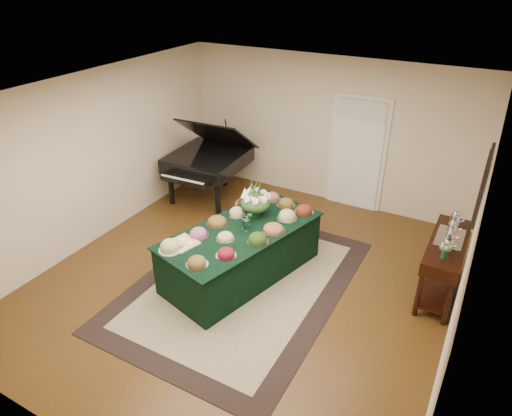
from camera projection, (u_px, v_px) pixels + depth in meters
The scene contains 14 objects.
ground at pixel (246, 279), 6.67m from camera, with size 6.00×6.00×0.00m, color #321D0B.
area_rug at pixel (242, 283), 6.58m from camera, with size 2.71×3.80×0.01m.
kitchen_doorway at pixel (357, 155), 8.20m from camera, with size 1.05×0.07×2.10m.
buffet_table at pixel (241, 252), 6.60m from camera, with size 1.70×2.58×0.77m.
food_platters at pixel (245, 224), 6.45m from camera, with size 1.43×2.29×0.13m.
cutting_board at pixel (184, 241), 6.09m from camera, with size 0.44×0.44×0.10m.
green_goblets at pixel (246, 223), 6.40m from camera, with size 0.14×0.24×0.18m.
floral_centerpiece at pixel (255, 200), 6.65m from camera, with size 0.44×0.44×0.44m.
grand_piano at pixel (208, 159), 8.58m from camera, with size 1.46×1.64×1.62m.
wicker_basket at pixel (247, 209), 8.25m from camera, with size 0.42×0.42×0.26m, color #A47442.
mahogany_sideboard at pixel (446, 253), 6.06m from camera, with size 0.45×1.40×0.88m.
tea_service at pixel (451, 232), 5.95m from camera, with size 0.34×0.74×0.30m.
pink_bouquet at pixel (446, 248), 5.57m from camera, with size 0.17×0.17×0.21m.
wall_painting at pixel (483, 184), 5.45m from camera, with size 0.05×0.95×0.75m.
Camera 1 is at (2.70, -4.61, 4.13)m, focal length 32.00 mm.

